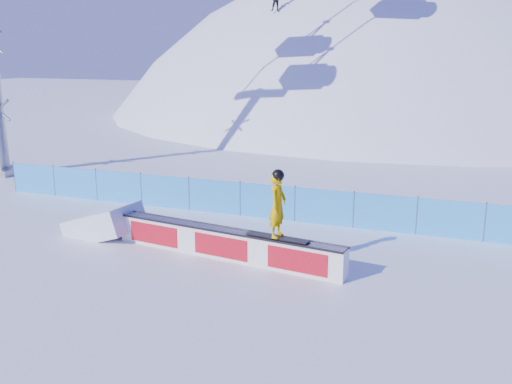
% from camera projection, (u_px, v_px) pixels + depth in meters
% --- Properties ---
extents(ground, '(160.00, 160.00, 0.00)m').
position_uv_depth(ground, '(213.00, 262.00, 15.69)').
color(ground, white).
rests_on(ground, ground).
extents(snow_hill, '(64.00, 64.00, 64.00)m').
position_uv_depth(snow_hill, '(388.00, 288.00, 58.22)').
color(snow_hill, white).
rests_on(snow_hill, ground).
extents(safety_fence, '(22.05, 0.05, 1.30)m').
position_uv_depth(safety_fence, '(267.00, 202.00, 19.63)').
color(safety_fence, '#2F9BF5').
rests_on(safety_fence, ground).
extents(rail_box, '(7.13, 1.44, 0.86)m').
position_uv_depth(rail_box, '(225.00, 244.00, 15.94)').
color(rail_box, white).
rests_on(rail_box, ground).
extents(snow_ramp, '(2.56, 1.79, 1.49)m').
position_uv_depth(snow_ramp, '(105.00, 234.00, 18.09)').
color(snow_ramp, white).
rests_on(snow_ramp, ground).
extents(snowboarder, '(1.80, 0.66, 1.86)m').
position_uv_depth(snowboarder, '(278.00, 205.00, 14.86)').
color(snowboarder, black).
rests_on(snowboarder, rail_box).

